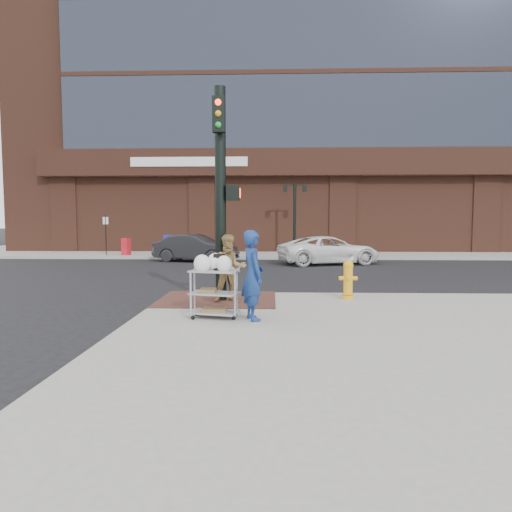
{
  "coord_description": "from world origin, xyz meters",
  "views": [
    {
      "loc": [
        0.71,
        -9.98,
        2.05
      ],
      "look_at": [
        0.35,
        0.32,
        1.25
      ],
      "focal_mm": 32.0,
      "sensor_mm": 36.0,
      "label": 1
    }
  ],
  "objects_px": {
    "fire_hydrant": "(348,279)",
    "lamp_post": "(295,211)",
    "traffic_signal_pole": "(221,187)",
    "woman_blue": "(253,275)",
    "sedan_dark": "(196,248)",
    "minivan_white": "(329,250)",
    "utility_cart": "(214,289)",
    "pedestrian_tan": "(230,268)"
  },
  "relations": [
    {
      "from": "sedan_dark",
      "to": "minivan_white",
      "type": "height_order",
      "value": "sedan_dark"
    },
    {
      "from": "traffic_signal_pole",
      "to": "pedestrian_tan",
      "type": "relative_size",
      "value": 3.16
    },
    {
      "from": "woman_blue",
      "to": "sedan_dark",
      "type": "relative_size",
      "value": 0.41
    },
    {
      "from": "woman_blue",
      "to": "pedestrian_tan",
      "type": "distance_m",
      "value": 1.99
    },
    {
      "from": "woman_blue",
      "to": "utility_cart",
      "type": "relative_size",
      "value": 1.37
    },
    {
      "from": "traffic_signal_pole",
      "to": "sedan_dark",
      "type": "relative_size",
      "value": 1.2
    },
    {
      "from": "traffic_signal_pole",
      "to": "woman_blue",
      "type": "height_order",
      "value": "traffic_signal_pole"
    },
    {
      "from": "utility_cart",
      "to": "woman_blue",
      "type": "bearing_deg",
      "value": -11.26
    },
    {
      "from": "pedestrian_tan",
      "to": "sedan_dark",
      "type": "bearing_deg",
      "value": 87.33
    },
    {
      "from": "lamp_post",
      "to": "utility_cart",
      "type": "bearing_deg",
      "value": -97.97
    },
    {
      "from": "utility_cart",
      "to": "fire_hydrant",
      "type": "xyz_separation_m",
      "value": [
        2.98,
        2.31,
        -0.09
      ]
    },
    {
      "from": "lamp_post",
      "to": "sedan_dark",
      "type": "bearing_deg",
      "value": -146.6
    },
    {
      "from": "lamp_post",
      "to": "pedestrian_tan",
      "type": "bearing_deg",
      "value": -98.33
    },
    {
      "from": "woman_blue",
      "to": "pedestrian_tan",
      "type": "bearing_deg",
      "value": -2.83
    },
    {
      "from": "woman_blue",
      "to": "sedan_dark",
      "type": "distance_m",
      "value": 14.41
    },
    {
      "from": "traffic_signal_pole",
      "to": "fire_hydrant",
      "type": "bearing_deg",
      "value": 6.44
    },
    {
      "from": "utility_cart",
      "to": "fire_hydrant",
      "type": "bearing_deg",
      "value": 37.8
    },
    {
      "from": "lamp_post",
      "to": "woman_blue",
      "type": "relative_size",
      "value": 2.32
    },
    {
      "from": "lamp_post",
      "to": "traffic_signal_pole",
      "type": "bearing_deg",
      "value": -99.24
    },
    {
      "from": "traffic_signal_pole",
      "to": "sedan_dark",
      "type": "bearing_deg",
      "value": 102.49
    },
    {
      "from": "lamp_post",
      "to": "minivan_white",
      "type": "relative_size",
      "value": 0.84
    },
    {
      "from": "sedan_dark",
      "to": "utility_cart",
      "type": "distance_m",
      "value": 14.09
    },
    {
      "from": "pedestrian_tan",
      "to": "fire_hydrant",
      "type": "xyz_separation_m",
      "value": [
        2.84,
        0.57,
        -0.31
      ]
    },
    {
      "from": "minivan_white",
      "to": "traffic_signal_pole",
      "type": "bearing_deg",
      "value": 143.84
    },
    {
      "from": "woman_blue",
      "to": "sedan_dark",
      "type": "xyz_separation_m",
      "value": [
        -3.45,
        13.98,
        -0.33
      ]
    },
    {
      "from": "sedan_dark",
      "to": "woman_blue",
      "type": "bearing_deg",
      "value": -150.18
    },
    {
      "from": "fire_hydrant",
      "to": "utility_cart",
      "type": "bearing_deg",
      "value": -142.2
    },
    {
      "from": "lamp_post",
      "to": "sedan_dark",
      "type": "xyz_separation_m",
      "value": [
        -5.1,
        -3.37,
        -1.93
      ]
    },
    {
      "from": "woman_blue",
      "to": "sedan_dark",
      "type": "bearing_deg",
      "value": -6.84
    },
    {
      "from": "utility_cart",
      "to": "traffic_signal_pole",
      "type": "bearing_deg",
      "value": 91.97
    },
    {
      "from": "lamp_post",
      "to": "traffic_signal_pole",
      "type": "relative_size",
      "value": 0.8
    },
    {
      "from": "sedan_dark",
      "to": "fire_hydrant",
      "type": "xyz_separation_m",
      "value": [
        5.68,
        -11.52,
        -0.06
      ]
    },
    {
      "from": "pedestrian_tan",
      "to": "fire_hydrant",
      "type": "bearing_deg",
      "value": -4.55
    },
    {
      "from": "traffic_signal_pole",
      "to": "woman_blue",
      "type": "bearing_deg",
      "value": -68.73
    },
    {
      "from": "fire_hydrant",
      "to": "lamp_post",
      "type": "bearing_deg",
      "value": 92.21
    },
    {
      "from": "sedan_dark",
      "to": "lamp_post",
      "type": "bearing_deg",
      "value": -40.65
    },
    {
      "from": "traffic_signal_pole",
      "to": "utility_cart",
      "type": "relative_size",
      "value": 3.96
    },
    {
      "from": "lamp_post",
      "to": "minivan_white",
      "type": "xyz_separation_m",
      "value": [
        1.42,
        -4.44,
        -1.96
      ]
    },
    {
      "from": "traffic_signal_pole",
      "to": "fire_hydrant",
      "type": "xyz_separation_m",
      "value": [
        3.05,
        0.34,
        -2.2
      ]
    },
    {
      "from": "woman_blue",
      "to": "lamp_post",
      "type": "bearing_deg",
      "value": -26.15
    },
    {
      "from": "traffic_signal_pole",
      "to": "woman_blue",
      "type": "xyz_separation_m",
      "value": [
        0.83,
        -2.12,
        -1.82
      ]
    },
    {
      "from": "traffic_signal_pole",
      "to": "utility_cart",
      "type": "height_order",
      "value": "traffic_signal_pole"
    }
  ]
}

